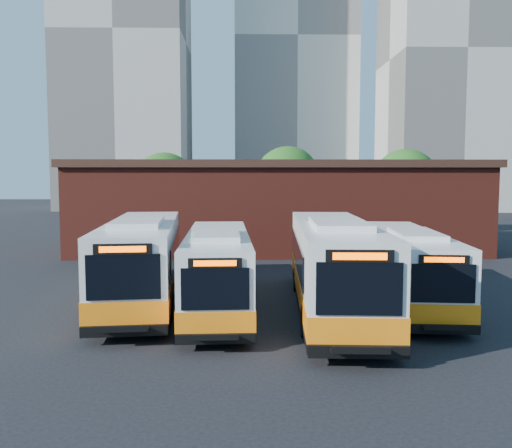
{
  "coord_description": "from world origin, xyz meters",
  "views": [
    {
      "loc": [
        -2.3,
        -20.31,
        5.3
      ],
      "look_at": [
        -1.74,
        6.17,
        2.99
      ],
      "focal_mm": 38.0,
      "sensor_mm": 36.0,
      "label": 1
    }
  ],
  "objects_px": {
    "bus_mideast": "(333,268)",
    "transit_worker": "(332,300)",
    "bus_west": "(143,262)",
    "bus_midwest": "(218,272)",
    "bus_east": "(408,269)"
  },
  "relations": [
    {
      "from": "bus_west",
      "to": "bus_midwest",
      "type": "height_order",
      "value": "bus_west"
    },
    {
      "from": "bus_west",
      "to": "bus_east",
      "type": "relative_size",
      "value": 1.15
    },
    {
      "from": "bus_midwest",
      "to": "bus_east",
      "type": "bearing_deg",
      "value": 3.41
    },
    {
      "from": "bus_midwest",
      "to": "transit_worker",
      "type": "relative_size",
      "value": 6.35
    },
    {
      "from": "bus_west",
      "to": "bus_mideast",
      "type": "distance_m",
      "value": 8.15
    },
    {
      "from": "bus_west",
      "to": "transit_worker",
      "type": "distance_m",
      "value": 8.64
    },
    {
      "from": "bus_west",
      "to": "transit_worker",
      "type": "xyz_separation_m",
      "value": [
        7.48,
        -4.28,
        -0.7
      ]
    },
    {
      "from": "bus_west",
      "to": "bus_midwest",
      "type": "distance_m",
      "value": 3.59
    },
    {
      "from": "transit_worker",
      "to": "bus_midwest",
      "type": "bearing_deg",
      "value": 50.52
    },
    {
      "from": "bus_mideast",
      "to": "transit_worker",
      "type": "relative_size",
      "value": 7.33
    },
    {
      "from": "bus_mideast",
      "to": "transit_worker",
      "type": "height_order",
      "value": "bus_mideast"
    },
    {
      "from": "bus_mideast",
      "to": "bus_east",
      "type": "bearing_deg",
      "value": 25.52
    },
    {
      "from": "bus_midwest",
      "to": "transit_worker",
      "type": "bearing_deg",
      "value": -36.63
    },
    {
      "from": "bus_west",
      "to": "bus_midwest",
      "type": "xyz_separation_m",
      "value": [
        3.3,
        -1.4,
        -0.18
      ]
    },
    {
      "from": "bus_mideast",
      "to": "transit_worker",
      "type": "distance_m",
      "value": 2.41
    }
  ]
}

